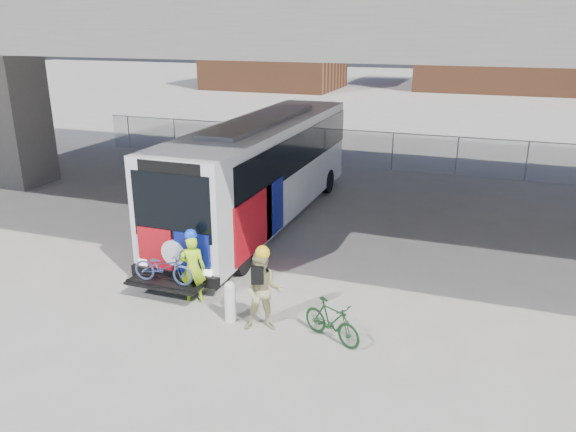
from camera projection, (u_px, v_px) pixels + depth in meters
The scene contains 9 objects.
ground at pixel (287, 259), 16.93m from camera, with size 160.00×160.00×0.00m, color #9E9991.
bus at pixel (263, 163), 19.57m from camera, with size 2.67×12.90×3.69m.
overpass at pixel (329, 29), 18.37m from camera, with size 40.00×16.00×7.95m.
chainlink_fence at pixel (372, 140), 27.14m from camera, with size 30.00×0.06×30.00m.
brick_buildings at pixel (460, 38), 57.64m from camera, with size 54.00×22.00×12.00m.
bollard at pixel (230, 300), 13.21m from camera, with size 0.27×0.27×1.02m.
cyclist_hivis at pixel (192, 266), 14.10m from camera, with size 0.75×0.63×1.93m.
cyclist_tan at pixel (263, 291), 12.69m from camera, with size 1.11×0.99×2.08m.
bike_parked at pixel (332, 321), 12.40m from camera, with size 0.45×1.60×0.96m, color #133B18.
Camera 1 is at (5.39, -14.65, 6.69)m, focal length 35.00 mm.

